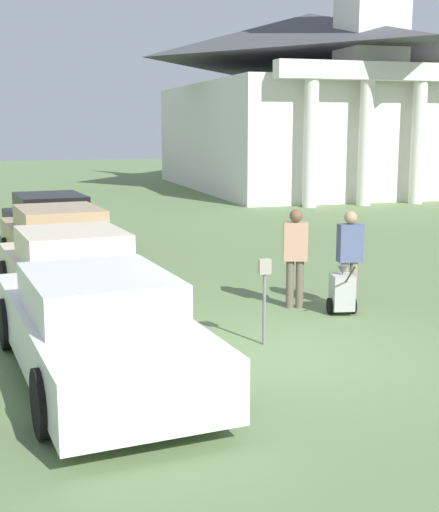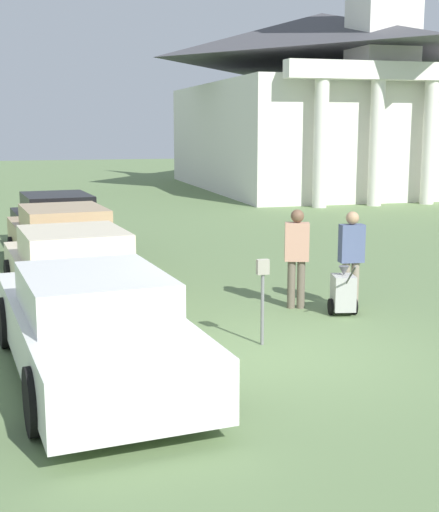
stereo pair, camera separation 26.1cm
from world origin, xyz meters
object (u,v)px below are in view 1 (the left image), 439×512
at_px(person_worker, 295,252).
at_px(equipment_cart, 342,292).
at_px(parked_car_cream, 71,273).
at_px(parked_car_black, 50,226).
at_px(parked_car_tan, 59,244).
at_px(person_supervisor, 350,253).
at_px(church, 312,93).
at_px(parked_car_white, 96,327).
at_px(parking_meter, 265,285).

bearing_deg(person_worker, equipment_cart, 152.84).
height_order(parked_car_cream, parked_car_black, parked_car_black).
bearing_deg(parked_car_tan, person_supervisor, -47.54).
xyz_separation_m(parked_car_black, equipment_cart, (4.41, -7.50, -0.30)).
bearing_deg(parked_car_tan, church, 47.02).
bearing_deg(person_worker, parked_car_tan, -26.75).
bearing_deg(person_worker, parked_car_black, -42.50).
bearing_deg(parked_car_cream, parked_car_tan, 83.89).
xyz_separation_m(parked_car_white, church, (14.07, 25.16, 4.16)).
height_order(parking_meter, church, church).
bearing_deg(church, person_worker, -114.44).
xyz_separation_m(parked_car_cream, parked_car_black, (0.00, 5.92, 0.02)).
relative_size(person_supervisor, equipment_cart, 1.72).
height_order(parked_car_cream, person_supervisor, person_supervisor).
bearing_deg(parked_car_white, parked_car_cream, 83.88).
xyz_separation_m(parked_car_cream, person_worker, (3.79, -0.95, 0.34)).
relative_size(parked_car_white, person_supervisor, 3.12).
height_order(parked_car_white, parked_car_black, parked_car_black).
xyz_separation_m(parked_car_tan, church, (14.07, 18.77, 4.11)).
bearing_deg(parked_car_white, church, 54.66).
xyz_separation_m(parked_car_white, person_worker, (3.79, 2.55, 0.34)).
bearing_deg(parked_car_white, parking_meter, 8.57).
height_order(parking_meter, person_supervisor, person_supervisor).
bearing_deg(person_supervisor, parked_car_cream, -9.48).
bearing_deg(parked_car_cream, parked_car_white, -96.12).
distance_m(person_supervisor, church, 25.06).
bearing_deg(church, parked_car_tan, -126.86).
bearing_deg(parked_car_tan, person_worker, -51.47).
bearing_deg(church, equipment_cart, -112.58).
bearing_deg(parking_meter, person_worker, 56.01).
relative_size(parking_meter, equipment_cart, 1.28).
height_order(parked_car_black, parking_meter, parked_car_black).
distance_m(equipment_cart, church, 25.56).
xyz_separation_m(parked_car_cream, parked_car_tan, (-0.00, 2.89, 0.05)).
height_order(parked_car_white, church, church).
bearing_deg(parked_car_white, person_worker, 27.74).
xyz_separation_m(parked_car_tan, parking_meter, (2.52, -5.73, 0.19)).
bearing_deg(parked_car_tan, parked_car_cream, -96.11).
bearing_deg(equipment_cart, parked_car_white, -144.89).
relative_size(person_supervisor, church, 0.08).
xyz_separation_m(parked_car_cream, person_supervisor, (4.69, -1.25, 0.32)).
distance_m(parked_car_black, equipment_cart, 8.70).
xyz_separation_m(parked_car_white, parked_car_cream, (-0.00, 3.50, 0.00)).
xyz_separation_m(parked_car_black, person_worker, (3.79, -6.87, 0.32)).
xyz_separation_m(person_worker, person_supervisor, (0.90, -0.30, -0.02)).
distance_m(parked_car_cream, equipment_cart, 4.69).
bearing_deg(equipment_cart, church, 79.00).
height_order(equipment_cart, church, church).
distance_m(parking_meter, person_worker, 2.28).
bearing_deg(parked_car_tan, parked_car_white, -96.11).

